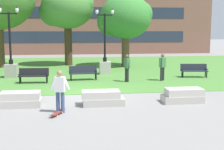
{
  "coord_description": "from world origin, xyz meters",
  "views": [
    {
      "loc": [
        -0.63,
        -15.54,
        3.37
      ],
      "look_at": [
        1.1,
        -1.4,
        1.2
      ],
      "focal_mm": 50.0,
      "sensor_mm": 36.0,
      "label": 1
    }
  ],
  "objects_px": {
    "park_bench_near_left": "(194,70)",
    "park_bench_far_right": "(83,72)",
    "person_bystander_far_lawn": "(162,66)",
    "park_bench_far_left": "(34,75)",
    "lamp_post_right": "(105,61)",
    "person_bystander_near_lawn": "(127,66)",
    "person_skateboarder": "(60,89)",
    "skateboard": "(57,113)",
    "concrete_block_right": "(183,96)",
    "concrete_block_left": "(102,98)",
    "concrete_block_center": "(20,100)",
    "lamp_post_left": "(11,63)"
  },
  "relations": [
    {
      "from": "park_bench_near_left",
      "to": "park_bench_far_right",
      "type": "height_order",
      "value": "same"
    },
    {
      "from": "concrete_block_center",
      "to": "person_bystander_near_lawn",
      "type": "xyz_separation_m",
      "value": [
        5.6,
        5.49,
        0.68
      ]
    },
    {
      "from": "concrete_block_right",
      "to": "lamp_post_right",
      "type": "height_order",
      "value": "lamp_post_right"
    },
    {
      "from": "concrete_block_left",
      "to": "person_skateboarder",
      "type": "xyz_separation_m",
      "value": [
        -1.77,
        -1.07,
        0.66
      ]
    },
    {
      "from": "concrete_block_right",
      "to": "park_bench_near_left",
      "type": "relative_size",
      "value": 0.98
    },
    {
      "from": "concrete_block_left",
      "to": "person_bystander_far_lawn",
      "type": "height_order",
      "value": "person_bystander_far_lawn"
    },
    {
      "from": "concrete_block_right",
      "to": "person_bystander_far_lawn",
      "type": "relative_size",
      "value": 1.06
    },
    {
      "from": "person_skateboarder",
      "to": "park_bench_far_right",
      "type": "distance_m",
      "value": 7.81
    },
    {
      "from": "park_bench_near_left",
      "to": "person_bystander_near_lawn",
      "type": "xyz_separation_m",
      "value": [
        -4.84,
        -1.23,
        0.45
      ]
    },
    {
      "from": "skateboard",
      "to": "lamp_post_right",
      "type": "height_order",
      "value": "lamp_post_right"
    },
    {
      "from": "person_bystander_far_lawn",
      "to": "skateboard",
      "type": "bearing_deg",
      "value": -131.15
    },
    {
      "from": "park_bench_far_left",
      "to": "person_bystander_far_lawn",
      "type": "distance_m",
      "value": 8.04
    },
    {
      "from": "concrete_block_left",
      "to": "lamp_post_left",
      "type": "relative_size",
      "value": 0.39
    },
    {
      "from": "concrete_block_left",
      "to": "park_bench_far_left",
      "type": "relative_size",
      "value": 1.01
    },
    {
      "from": "park_bench_far_right",
      "to": "lamp_post_left",
      "type": "relative_size",
      "value": 0.39
    },
    {
      "from": "skateboard",
      "to": "person_bystander_far_lawn",
      "type": "relative_size",
      "value": 0.59
    },
    {
      "from": "park_bench_far_right",
      "to": "person_skateboarder",
      "type": "bearing_deg",
      "value": -98.47
    },
    {
      "from": "park_bench_near_left",
      "to": "lamp_post_right",
      "type": "height_order",
      "value": "lamp_post_right"
    },
    {
      "from": "person_skateboarder",
      "to": "lamp_post_right",
      "type": "xyz_separation_m",
      "value": [
        2.8,
        10.19,
        0.03
      ]
    },
    {
      "from": "park_bench_far_left",
      "to": "park_bench_near_left",
      "type": "bearing_deg",
      "value": 5.26
    },
    {
      "from": "concrete_block_left",
      "to": "concrete_block_right",
      "type": "relative_size",
      "value": 1.02
    },
    {
      "from": "concrete_block_center",
      "to": "skateboard",
      "type": "height_order",
      "value": "concrete_block_center"
    },
    {
      "from": "park_bench_near_left",
      "to": "park_bench_far_right",
      "type": "distance_m",
      "value": 7.53
    },
    {
      "from": "concrete_block_right",
      "to": "person_skateboarder",
      "type": "relative_size",
      "value": 1.06
    },
    {
      "from": "person_bystander_near_lawn",
      "to": "person_bystander_far_lawn",
      "type": "bearing_deg",
      "value": 3.37
    },
    {
      "from": "skateboard",
      "to": "park_bench_far_right",
      "type": "height_order",
      "value": "park_bench_far_right"
    },
    {
      "from": "skateboard",
      "to": "park_bench_far_right",
      "type": "bearing_deg",
      "value": 81.11
    },
    {
      "from": "concrete_block_right",
      "to": "lamp_post_left",
      "type": "relative_size",
      "value": 0.38
    },
    {
      "from": "concrete_block_left",
      "to": "park_bench_near_left",
      "type": "bearing_deg",
      "value": 44.87
    },
    {
      "from": "park_bench_near_left",
      "to": "lamp_post_right",
      "type": "relative_size",
      "value": 0.39
    },
    {
      "from": "concrete_block_center",
      "to": "park_bench_near_left",
      "type": "relative_size",
      "value": 0.97
    },
    {
      "from": "park_bench_far_left",
      "to": "lamp_post_right",
      "type": "distance_m",
      "value": 5.71
    },
    {
      "from": "person_skateboarder",
      "to": "skateboard",
      "type": "bearing_deg",
      "value": -109.21
    },
    {
      "from": "concrete_block_center",
      "to": "concrete_block_right",
      "type": "relative_size",
      "value": 1.0
    },
    {
      "from": "person_bystander_near_lawn",
      "to": "lamp_post_right",
      "type": "bearing_deg",
      "value": 106.53
    },
    {
      "from": "skateboard",
      "to": "lamp_post_right",
      "type": "bearing_deg",
      "value": 74.53
    },
    {
      "from": "lamp_post_right",
      "to": "person_bystander_near_lawn",
      "type": "relative_size",
      "value": 2.77
    },
    {
      "from": "park_bench_far_left",
      "to": "lamp_post_left",
      "type": "bearing_deg",
      "value": 126.13
    },
    {
      "from": "concrete_block_right",
      "to": "person_skateboarder",
      "type": "bearing_deg",
      "value": -168.26
    },
    {
      "from": "person_bystander_far_lawn",
      "to": "park_bench_far_left",
      "type": "bearing_deg",
      "value": 179.16
    },
    {
      "from": "park_bench_near_left",
      "to": "park_bench_far_left",
      "type": "distance_m",
      "value": 10.61
    },
    {
      "from": "person_bystander_far_lawn",
      "to": "person_bystander_near_lawn",
      "type": "bearing_deg",
      "value": -176.63
    },
    {
      "from": "concrete_block_left",
      "to": "person_bystander_far_lawn",
      "type": "bearing_deg",
      "value": 52.92
    },
    {
      "from": "concrete_block_left",
      "to": "park_bench_near_left",
      "type": "distance_m",
      "value": 9.74
    },
    {
      "from": "concrete_block_left",
      "to": "person_bystander_far_lawn",
      "type": "xyz_separation_m",
      "value": [
        4.37,
        5.78,
        0.68
      ]
    },
    {
      "from": "park_bench_far_right",
      "to": "lamp_post_right",
      "type": "height_order",
      "value": "lamp_post_right"
    },
    {
      "from": "park_bench_near_left",
      "to": "person_bystander_near_lawn",
      "type": "distance_m",
      "value": 5.01
    },
    {
      "from": "person_skateboarder",
      "to": "park_bench_far_left",
      "type": "xyz_separation_m",
      "value": [
        -1.89,
        6.96,
        -0.43
      ]
    },
    {
      "from": "concrete_block_left",
      "to": "park_bench_far_left",
      "type": "bearing_deg",
      "value": 121.84
    },
    {
      "from": "concrete_block_left",
      "to": "person_skateboarder",
      "type": "bearing_deg",
      "value": -148.98
    }
  ]
}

